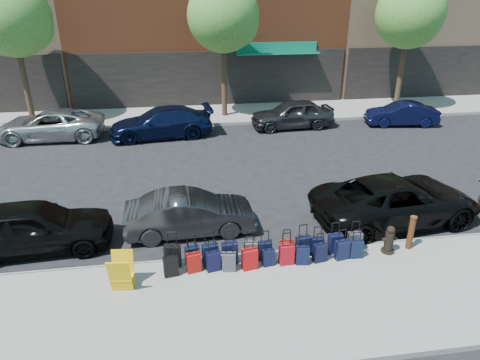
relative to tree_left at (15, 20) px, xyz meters
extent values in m
plane|color=black|center=(9.86, -9.50, -5.41)|extent=(120.00, 120.00, 0.00)
cube|color=gray|center=(9.86, -16.00, -5.34)|extent=(60.00, 4.00, 0.15)
cube|color=gray|center=(9.86, 0.50, -5.34)|extent=(60.00, 4.00, 0.15)
cube|color=gray|center=(9.86, -13.98, -5.34)|extent=(60.00, 0.08, 0.15)
cube|color=gray|center=(9.86, -1.52, -5.34)|extent=(60.00, 0.08, 0.15)
cube|color=black|center=(9.86, 2.45, -3.71)|extent=(16.66, 0.15, 3.40)
cube|color=#0A624B|center=(13.86, 2.10, -2.21)|extent=(5.00, 0.91, 0.27)
cube|color=#0A624B|center=(13.86, 2.40, -1.86)|extent=(5.00, 0.10, 0.60)
cube|color=black|center=(25.86, 2.45, -3.71)|extent=(14.70, 0.15, 3.40)
cylinder|color=black|center=(-0.14, 0.00, -2.86)|extent=(0.30, 0.30, 4.80)
sphere|color=#327226|center=(-0.14, 0.00, 0.11)|extent=(3.80, 3.80, 3.80)
sphere|color=#327226|center=(0.46, 0.00, -0.27)|extent=(2.58, 2.58, 2.58)
cylinder|color=black|center=(10.36, 0.00, -2.86)|extent=(0.30, 0.30, 4.80)
sphere|color=#327226|center=(10.36, 0.00, 0.11)|extent=(3.80, 3.80, 3.80)
sphere|color=#327226|center=(10.96, 0.00, -0.27)|extent=(2.58, 2.58, 2.58)
cylinder|color=black|center=(20.86, 0.00, -2.86)|extent=(0.30, 0.30, 4.80)
sphere|color=#327226|center=(20.86, 0.00, 0.11)|extent=(3.80, 3.80, 3.80)
sphere|color=#327226|center=(21.46, 0.00, -0.27)|extent=(2.58, 2.58, 2.58)
cube|color=black|center=(7.33, -14.26, -4.94)|extent=(0.46, 0.30, 0.64)
cylinder|color=black|center=(7.33, -14.26, -4.26)|extent=(0.24, 0.07, 0.03)
cube|color=black|center=(7.85, -14.28, -4.98)|extent=(0.40, 0.27, 0.56)
cylinder|color=black|center=(7.85, -14.28, -4.38)|extent=(0.21, 0.07, 0.03)
cube|color=black|center=(8.33, -14.34, -4.95)|extent=(0.45, 0.29, 0.62)
cylinder|color=black|center=(8.33, -14.34, -4.28)|extent=(0.23, 0.07, 0.03)
cube|color=black|center=(8.86, -14.33, -4.95)|extent=(0.43, 0.26, 0.62)
cylinder|color=black|center=(8.86, -14.33, -4.28)|extent=(0.23, 0.05, 0.03)
cube|color=#3F4045|center=(9.44, -14.28, -4.98)|extent=(0.39, 0.23, 0.56)
cylinder|color=black|center=(9.44, -14.28, -4.38)|extent=(0.21, 0.05, 0.03)
cube|color=black|center=(9.83, -14.30, -4.99)|extent=(0.36, 0.20, 0.54)
cylinder|color=black|center=(9.83, -14.30, -4.41)|extent=(0.20, 0.04, 0.03)
cube|color=#9A0E09|center=(10.42, -14.35, -4.99)|extent=(0.38, 0.23, 0.55)
cylinder|color=black|center=(10.42, -14.35, -4.39)|extent=(0.21, 0.05, 0.03)
cube|color=black|center=(10.90, -14.29, -4.96)|extent=(0.43, 0.27, 0.60)
cylinder|color=black|center=(10.90, -14.29, -4.31)|extent=(0.23, 0.06, 0.03)
cube|color=black|center=(11.31, -14.30, -4.99)|extent=(0.37, 0.22, 0.54)
cylinder|color=black|center=(11.31, -14.30, -4.41)|extent=(0.20, 0.05, 0.03)
cube|color=black|center=(11.83, -14.28, -4.97)|extent=(0.40, 0.23, 0.58)
cylinder|color=black|center=(11.83, -14.28, -4.34)|extent=(0.22, 0.04, 0.03)
cube|color=#333338|center=(12.42, -14.26, -4.98)|extent=(0.39, 0.23, 0.57)
cylinder|color=black|center=(12.42, -14.26, -4.36)|extent=(0.21, 0.04, 0.03)
cube|color=black|center=(7.28, -14.66, -4.99)|extent=(0.40, 0.27, 0.55)
cylinder|color=black|center=(7.28, -14.66, -4.39)|extent=(0.21, 0.06, 0.03)
cube|color=#A10E0A|center=(7.87, -14.58, -4.99)|extent=(0.40, 0.28, 0.54)
cylinder|color=black|center=(7.87, -14.58, -4.40)|extent=(0.21, 0.07, 0.03)
cube|color=black|center=(8.39, -14.60, -4.99)|extent=(0.40, 0.28, 0.55)
cylinder|color=black|center=(8.39, -14.60, -4.39)|extent=(0.21, 0.07, 0.03)
cube|color=#3C3B41|center=(8.80, -14.66, -5.00)|extent=(0.38, 0.26, 0.52)
cylinder|color=black|center=(8.80, -14.66, -4.44)|extent=(0.20, 0.07, 0.03)
cube|color=#B20B0D|center=(9.34, -14.66, -4.97)|extent=(0.43, 0.30, 0.59)
cylinder|color=black|center=(9.34, -14.66, -4.32)|extent=(0.23, 0.07, 0.03)
cube|color=black|center=(9.87, -14.60, -5.03)|extent=(0.34, 0.23, 0.47)
cylinder|color=black|center=(9.87, -14.60, -4.52)|extent=(0.18, 0.06, 0.03)
cube|color=#9D0A15|center=(10.36, -14.60, -4.97)|extent=(0.40, 0.24, 0.58)
cylinder|color=black|center=(10.36, -14.60, -4.35)|extent=(0.22, 0.04, 0.03)
cube|color=black|center=(10.79, -14.66, -5.00)|extent=(0.38, 0.25, 0.52)
cylinder|color=black|center=(10.79, -14.66, -4.44)|extent=(0.20, 0.06, 0.03)
cube|color=black|center=(11.29, -14.61, -5.00)|extent=(0.39, 0.27, 0.52)
cylinder|color=black|center=(11.29, -14.61, -4.43)|extent=(0.20, 0.07, 0.03)
cube|color=black|center=(11.92, -14.60, -4.99)|extent=(0.41, 0.29, 0.55)
cylinder|color=black|center=(11.92, -14.60, -4.38)|extent=(0.21, 0.07, 0.03)
cube|color=black|center=(12.33, -14.58, -5.00)|extent=(0.36, 0.22, 0.52)
cylinder|color=black|center=(12.33, -14.58, -4.44)|extent=(0.20, 0.04, 0.03)
cylinder|color=black|center=(13.34, -14.47, -5.23)|extent=(0.37, 0.37, 0.06)
cylinder|color=black|center=(13.34, -14.47, -4.91)|extent=(0.25, 0.25, 0.58)
sphere|color=black|center=(13.34, -14.47, -4.55)|extent=(0.23, 0.23, 0.23)
cylinder|color=black|center=(13.34, -14.47, -4.85)|extent=(0.41, 0.10, 0.10)
cylinder|color=#38190C|center=(14.02, -14.38, -4.76)|extent=(0.17, 0.17, 1.00)
cylinder|color=#38190C|center=(14.02, -14.38, -4.26)|extent=(0.19, 0.19, 0.04)
cube|color=#E6B10C|center=(6.08, -15.19, -4.78)|extent=(0.56, 0.30, 0.96)
cube|color=#E6B10C|center=(6.12, -14.84, -4.78)|extent=(0.56, 0.30, 0.96)
cube|color=#E6B10C|center=(6.10, -15.02, -4.92)|extent=(0.57, 0.41, 0.02)
imported|color=black|center=(3.41, -12.63, -4.66)|extent=(4.49, 2.03, 1.50)
imported|color=#2E2E30|center=(7.89, -12.35, -4.76)|extent=(4.00, 1.51, 1.31)
imported|color=black|center=(14.45, -12.61, -4.66)|extent=(5.67, 3.16, 1.50)
imported|color=silver|center=(1.39, -2.45, -4.70)|extent=(5.17, 2.41, 1.43)
imported|color=black|center=(6.82, -2.95, -4.67)|extent=(5.29, 2.60, 1.48)
imported|color=#2D2D30|center=(13.71, -2.42, -4.67)|extent=(4.47, 2.01, 1.49)
imported|color=#0C1035|center=(19.71, -2.85, -4.79)|extent=(3.92, 1.83, 1.24)
camera|label=1|loc=(7.72, -23.90, 1.64)|focal=32.00mm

